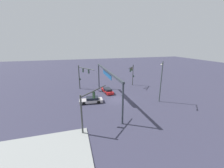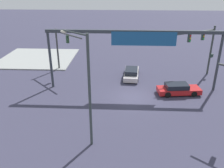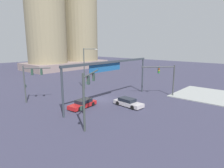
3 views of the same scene
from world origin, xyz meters
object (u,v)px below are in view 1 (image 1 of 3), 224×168
streetlamp_curved_arm (161,79)px  sedan_car_approaching (107,90)px  traffic_signal_near_corner (82,74)px  traffic_signal_cross_street (132,72)px  traffic_signal_opposite_side (88,104)px  sedan_car_waiting_far (91,100)px

streetlamp_curved_arm → sedan_car_approaching: streetlamp_curved_arm is taller
traffic_signal_near_corner → traffic_signal_cross_street: (0.20, 13.72, -0.31)m
traffic_signal_opposite_side → streetlamp_curved_arm: bearing=-24.8°
traffic_signal_near_corner → traffic_signal_cross_street: traffic_signal_near_corner is taller
traffic_signal_opposite_side → sedan_car_approaching: bearing=21.2°
traffic_signal_near_corner → traffic_signal_cross_street: size_ratio=1.06×
traffic_signal_cross_street → sedan_car_approaching: (3.70, -8.15, -3.43)m
traffic_signal_opposite_side → sedan_car_waiting_far: 9.84m
traffic_signal_near_corner → streetlamp_curved_arm: (12.49, 14.53, 0.61)m
traffic_signal_cross_street → sedan_car_waiting_far: 15.85m
traffic_signal_near_corner → sedan_car_approaching: (3.91, 5.57, -3.74)m
traffic_signal_opposite_side → traffic_signal_cross_street: traffic_signal_cross_street is taller
streetlamp_curved_arm → traffic_signal_near_corner: bearing=-89.9°
traffic_signal_opposite_side → sedan_car_approaching: size_ratio=1.18×
traffic_signal_opposite_side → sedan_car_approaching: 15.79m
streetlamp_curved_arm → sedan_car_approaching: bearing=-93.0°
traffic_signal_cross_street → traffic_signal_opposite_side: bearing=1.0°
traffic_signal_near_corner → streetlamp_curved_arm: size_ratio=0.75×
traffic_signal_opposite_side → sedan_car_waiting_far: size_ratio=1.16×
sedan_car_approaching → traffic_signal_opposite_side: bearing=149.3°
traffic_signal_opposite_side → sedan_car_waiting_far: (-9.12, 1.64, -3.31)m
sedan_car_approaching → sedan_car_waiting_far: (4.97, -4.67, 0.00)m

